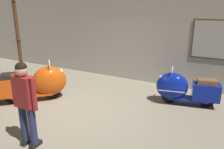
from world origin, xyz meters
name	(u,v)px	position (x,y,z in m)	size (l,w,h in m)	color
ground_plane	(81,114)	(0.00, 0.00, 0.00)	(60.00, 60.00, 0.00)	gray
showroom_back_wall	(137,26)	(0.18, 3.20, 1.94)	(18.00, 0.63, 3.89)	#ADA89E
scooter_0	(39,83)	(-1.56, 0.16, 0.52)	(1.69, 1.67, 1.13)	black
scooter_1	(182,88)	(2.13, 1.78, 0.46)	(1.73, 0.79, 1.02)	black
lamppost	(18,38)	(-2.73, 0.63, 1.67)	(0.28, 0.28, 3.05)	#472D19
visitor_0	(25,99)	(-0.12, -1.58, 0.99)	(0.58, 0.27, 1.71)	black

